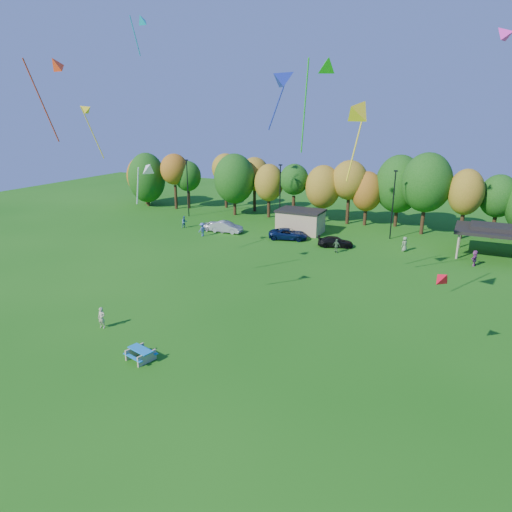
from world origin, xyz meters
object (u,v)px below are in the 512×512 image
at_px(kite_flyer, 102,318).
at_px(car_a, 216,226).
at_px(car_b, 226,227).
at_px(picnic_table, 141,353).
at_px(car_d, 335,242).
at_px(car_c, 288,234).

distance_m(kite_flyer, car_a, 31.17).
height_order(kite_flyer, car_b, kite_flyer).
bearing_deg(car_b, car_a, 89.46).
distance_m(picnic_table, car_b, 34.87).
distance_m(car_b, car_d, 15.90).
xyz_separation_m(car_a, car_d, (17.48, -0.33, -0.07)).
height_order(car_a, car_c, car_c).
xyz_separation_m(car_b, car_d, (15.90, -0.37, -0.13)).
xyz_separation_m(kite_flyer, car_a, (-7.50, 30.25, -0.14)).
xyz_separation_m(car_a, car_b, (1.59, 0.04, 0.06)).
xyz_separation_m(car_a, car_c, (10.82, 0.44, 0.00)).
relative_size(picnic_table, kite_flyer, 1.29).
bearing_deg(car_b, car_c, -89.62).
xyz_separation_m(picnic_table, car_c, (-2.54, 33.23, 0.25)).
bearing_deg(kite_flyer, car_c, 78.20).
bearing_deg(car_d, picnic_table, 155.58).
relative_size(car_c, car_d, 1.17).
bearing_deg(picnic_table, car_a, 126.39).
bearing_deg(car_b, car_d, -93.43).
relative_size(kite_flyer, car_b, 0.36).
height_order(car_b, car_c, car_b).
height_order(car_c, car_d, car_c).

